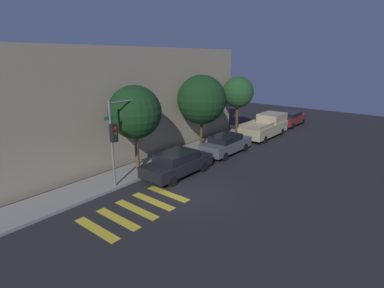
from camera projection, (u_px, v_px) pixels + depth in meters
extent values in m
plane|color=black|center=(189.00, 193.00, 15.27)|extent=(60.00, 60.00, 0.00)
cube|color=gray|center=(134.00, 172.00, 17.88)|extent=(26.00, 2.29, 0.14)
cube|color=gray|center=(85.00, 105.00, 19.63)|extent=(26.00, 6.00, 7.31)
cube|color=gold|center=(96.00, 229.00, 12.08)|extent=(0.45, 2.60, 0.00)
cube|color=gold|center=(118.00, 219.00, 12.86)|extent=(0.45, 2.60, 0.00)
cube|color=gold|center=(136.00, 210.00, 13.64)|extent=(0.45, 2.60, 0.00)
cube|color=gold|center=(153.00, 201.00, 14.42)|extent=(0.45, 2.60, 0.00)
cube|color=gold|center=(168.00, 194.00, 15.20)|extent=(0.45, 2.60, 0.00)
cylinder|color=slate|center=(112.00, 146.00, 15.22)|extent=(0.12, 0.12, 4.66)
cube|color=black|center=(114.00, 133.00, 14.89)|extent=(0.30, 0.30, 0.90)
cylinder|color=red|center=(115.00, 128.00, 14.72)|extent=(0.18, 0.02, 0.18)
cylinder|color=#593D0A|center=(116.00, 133.00, 14.79)|extent=(0.18, 0.02, 0.18)
cylinder|color=#0C3819|center=(116.00, 139.00, 14.87)|extent=(0.18, 0.02, 0.18)
cube|color=#19662D|center=(110.00, 118.00, 14.81)|extent=(0.70, 0.02, 0.18)
cylinder|color=slate|center=(123.00, 101.00, 15.24)|extent=(1.69, 0.08, 0.08)
sphere|color=#F9E5B2|center=(136.00, 102.00, 15.89)|extent=(0.36, 0.36, 0.36)
cube|color=black|center=(178.00, 165.00, 17.45)|extent=(4.50, 1.84, 0.65)
cube|color=black|center=(176.00, 156.00, 17.21)|extent=(2.34, 1.62, 0.49)
cylinder|color=black|center=(182.00, 161.00, 19.08)|extent=(0.60, 0.22, 0.60)
cylinder|color=black|center=(203.00, 167.00, 18.08)|extent=(0.60, 0.22, 0.60)
cylinder|color=black|center=(150.00, 174.00, 17.00)|extent=(0.60, 0.22, 0.60)
cylinder|color=black|center=(172.00, 181.00, 16.00)|extent=(0.60, 0.22, 0.60)
cube|color=#4C5156|center=(226.00, 145.00, 21.32)|extent=(4.34, 1.71, 0.67)
cube|color=black|center=(225.00, 138.00, 21.08)|extent=(2.26, 1.50, 0.43)
cylinder|color=black|center=(227.00, 144.00, 22.87)|extent=(0.60, 0.22, 0.60)
cylinder|color=black|center=(245.00, 147.00, 21.95)|extent=(0.60, 0.22, 0.60)
cylinder|color=black|center=(206.00, 152.00, 20.87)|extent=(0.60, 0.22, 0.60)
cylinder|color=black|center=(225.00, 156.00, 19.95)|extent=(0.60, 0.22, 0.60)
cube|color=tan|center=(264.00, 129.00, 25.72)|extent=(5.42, 2.03, 0.86)
cube|color=tan|center=(272.00, 117.00, 26.61)|extent=(2.44, 1.86, 0.70)
cube|color=tan|center=(247.00, 124.00, 25.09)|extent=(2.71, 0.08, 0.28)
cube|color=tan|center=(267.00, 127.00, 24.01)|extent=(2.71, 0.08, 0.28)
cylinder|color=black|center=(262.00, 129.00, 27.65)|extent=(0.60, 0.22, 0.60)
cylinder|color=black|center=(282.00, 132.00, 26.53)|extent=(0.60, 0.22, 0.60)
cylinder|color=black|center=(244.00, 136.00, 25.15)|extent=(0.60, 0.22, 0.60)
cylinder|color=black|center=(265.00, 140.00, 24.03)|extent=(0.60, 0.22, 0.60)
cube|color=maroon|center=(290.00, 119.00, 30.14)|extent=(4.46, 1.76, 0.67)
cube|color=black|center=(290.00, 114.00, 29.91)|extent=(2.32, 1.55, 0.41)
cylinder|color=black|center=(288.00, 119.00, 31.75)|extent=(0.60, 0.22, 0.60)
cylinder|color=black|center=(303.00, 121.00, 30.79)|extent=(0.60, 0.22, 0.60)
cylinder|color=black|center=(277.00, 124.00, 29.69)|extent=(0.60, 0.22, 0.60)
cylinder|color=black|center=(292.00, 126.00, 28.73)|extent=(0.60, 0.22, 0.60)
cylinder|color=brown|center=(137.00, 152.00, 17.78)|extent=(0.25, 0.25, 2.50)
sphere|color=#143316|center=(135.00, 112.00, 17.11)|extent=(3.07, 3.07, 3.07)
cylinder|color=#42301E|center=(201.00, 133.00, 22.49)|extent=(0.21, 0.21, 2.34)
sphere|color=#143316|center=(202.00, 100.00, 21.79)|extent=(3.58, 3.58, 3.58)
cylinder|color=#42301E|center=(237.00, 120.00, 26.27)|extent=(0.26, 0.26, 2.78)
sphere|color=#1E4721|center=(238.00, 92.00, 25.60)|extent=(2.67, 2.67, 2.67)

